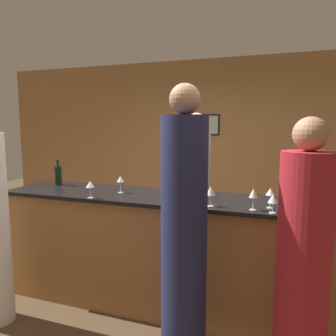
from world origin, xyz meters
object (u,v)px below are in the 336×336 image
at_px(guest_0, 303,271).
at_px(wine_bottle_0, 58,175).
at_px(guest_2, 184,240).
at_px(bartender, 196,198).

bearing_deg(guest_0, wine_bottle_0, 161.33).
bearing_deg(wine_bottle_0, guest_0, -18.67).
relative_size(guest_0, wine_bottle_0, 6.53).
bearing_deg(guest_0, guest_2, -179.53).
relative_size(guest_2, wine_bottle_0, 7.33).
xyz_separation_m(guest_0, wine_bottle_0, (-2.48, 0.84, 0.36)).
distance_m(guest_2, wine_bottle_0, 1.92).
height_order(bartender, wine_bottle_0, bartender).
height_order(bartender, guest_2, guest_2).
relative_size(bartender, wine_bottle_0, 6.85).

